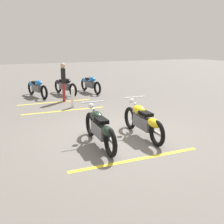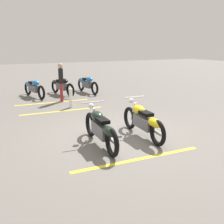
% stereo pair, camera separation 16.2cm
% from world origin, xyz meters
% --- Properties ---
extents(ground_plane, '(60.00, 60.00, 0.00)m').
position_xyz_m(ground_plane, '(0.00, 0.00, 0.00)').
color(ground_plane, '#66605B').
extents(motorcycle_bright_foreground, '(2.23, 0.62, 1.04)m').
position_xyz_m(motorcycle_bright_foreground, '(-0.37, -0.66, 0.46)').
color(motorcycle_bright_foreground, black).
rests_on(motorcycle_bright_foreground, ground).
extents(motorcycle_dark_foreground, '(2.23, 0.62, 1.04)m').
position_xyz_m(motorcycle_dark_foreground, '(-0.48, 0.66, 0.46)').
color(motorcycle_dark_foreground, black).
rests_on(motorcycle_dark_foreground, ground).
extents(motorcycle_row_far_left, '(2.23, 0.39, 0.84)m').
position_xyz_m(motorcycle_row_far_left, '(6.97, -1.90, 0.46)').
color(motorcycle_row_far_left, black).
rests_on(motorcycle_row_far_left, ground).
extents(motorcycle_row_left, '(2.20, 0.60, 0.84)m').
position_xyz_m(motorcycle_row_left, '(6.92, -0.52, 0.46)').
color(motorcycle_row_left, black).
rests_on(motorcycle_row_left, ground).
extents(motorcycle_row_center, '(2.16, 0.61, 0.82)m').
position_xyz_m(motorcycle_row_center, '(6.94, 0.86, 0.45)').
color(motorcycle_row_center, black).
rests_on(motorcycle_row_center, ground).
extents(bystander_near_row, '(0.28, 0.23, 1.69)m').
position_xyz_m(bystander_near_row, '(5.29, -0.03, 0.94)').
color(bystander_near_row, maroon).
rests_on(bystander_near_row, ground).
extents(bollard_post, '(0.14, 0.14, 0.78)m').
position_xyz_m(bollard_post, '(3.98, -0.03, 0.39)').
color(bollard_post, white).
rests_on(bollard_post, ground).
extents(parking_stripe_near, '(0.20, 3.20, 0.01)m').
position_xyz_m(parking_stripe_near, '(-1.59, 0.23, 0.00)').
color(parking_stripe_near, yellow).
rests_on(parking_stripe_near, ground).
extents(parking_stripe_mid, '(0.20, 3.20, 0.01)m').
position_xyz_m(parking_stripe_mid, '(3.54, 0.46, 0.00)').
color(parking_stripe_mid, yellow).
rests_on(parking_stripe_mid, ground).
extents(parking_stripe_far, '(0.20, 3.20, 0.01)m').
position_xyz_m(parking_stripe_far, '(5.25, 0.39, 0.00)').
color(parking_stripe_far, yellow).
rests_on(parking_stripe_far, ground).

